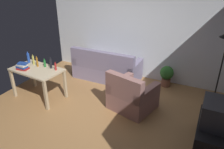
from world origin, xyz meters
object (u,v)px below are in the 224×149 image
(bottle_blue, at_px, (28,58))
(bottle_red, at_px, (56,67))
(book_stack, at_px, (22,66))
(tv_stand, at_px, (209,134))
(potted_plant, at_px, (167,75))
(armchair, at_px, (131,96))
(bottle_dark, at_px, (51,63))
(tv, at_px, (215,113))
(couch, at_px, (106,69))
(bottle_green, at_px, (45,63))
(bottle_squat, at_px, (33,60))
(bottle_amber, at_px, (37,62))
(desk, at_px, (37,73))

(bottle_blue, relative_size, bottle_red, 1.43)
(bottle_red, bearing_deg, book_stack, -157.27)
(tv_stand, xyz_separation_m, bottle_red, (-3.42, 0.14, 0.61))
(bottle_blue, bearing_deg, potted_plant, 28.59)
(armchair, xyz_separation_m, bottle_dark, (-1.93, -0.31, 0.56))
(tv, bearing_deg, tv_stand, 90.00)
(couch, relative_size, bottle_dark, 6.78)
(tv_stand, bearing_deg, tv, -90.00)
(book_stack, bearing_deg, bottle_green, 42.84)
(bottle_squat, xyz_separation_m, bottle_amber, (0.17, -0.05, 0.00))
(couch, height_order, book_stack, book_stack)
(couch, relative_size, bottle_green, 9.19)
(couch, distance_m, bottle_red, 1.65)
(book_stack, bearing_deg, desk, 30.46)
(tv, xyz_separation_m, book_stack, (-4.15, -0.16, 0.13))
(bottle_amber, bearing_deg, bottle_dark, 9.79)
(potted_plant, height_order, bottle_red, bottle_red)
(bottle_green, xyz_separation_m, bottle_red, (0.35, -0.04, -0.00))
(desk, distance_m, potted_plant, 3.30)
(bottle_squat, bearing_deg, couch, 48.19)
(desk, xyz_separation_m, bottle_amber, (-0.07, 0.13, 0.22))
(bottle_green, xyz_separation_m, book_stack, (-0.37, -0.34, -0.01))
(bottle_red, bearing_deg, bottle_blue, 175.63)
(tv, xyz_separation_m, potted_plant, (-1.20, 1.91, -0.37))
(bottle_green, height_order, bottle_dark, bottle_dark)
(desk, bearing_deg, bottle_red, 23.26)
(couch, xyz_separation_m, armchair, (1.18, -1.10, 0.01))
(potted_plant, height_order, bottle_dark, bottle_dark)
(tv_stand, distance_m, bottle_green, 3.83)
(tv_stand, bearing_deg, bottle_amber, 88.23)
(tv_stand, xyz_separation_m, tv, (0.00, -0.00, 0.46))
(bottle_blue, bearing_deg, bottle_dark, -2.00)
(bottle_blue, bearing_deg, bottle_amber, -13.55)
(couch, distance_m, desk, 1.93)
(bottle_green, bearing_deg, couch, 56.66)
(tv, distance_m, armchair, 1.78)
(desk, distance_m, bottle_amber, 0.27)
(tv_stand, distance_m, desk, 3.90)
(desk, relative_size, book_stack, 4.55)
(couch, height_order, tv_stand, couch)
(couch, bearing_deg, tv, 150.82)
(bottle_squat, height_order, bottle_red, bottle_squat)
(couch, xyz_separation_m, book_stack, (-1.30, -1.75, 0.53))
(bottle_green, relative_size, bottle_red, 1.01)
(desk, xyz_separation_m, bottle_red, (0.46, 0.15, 0.19))
(desk, bearing_deg, armchair, 18.17)
(bottle_dark, height_order, bottle_red, bottle_dark)
(potted_plant, xyz_separation_m, bottle_squat, (-2.92, -1.73, 0.54))
(bottle_amber, distance_m, bottle_dark, 0.36)
(bottle_blue, bearing_deg, tv, -2.77)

